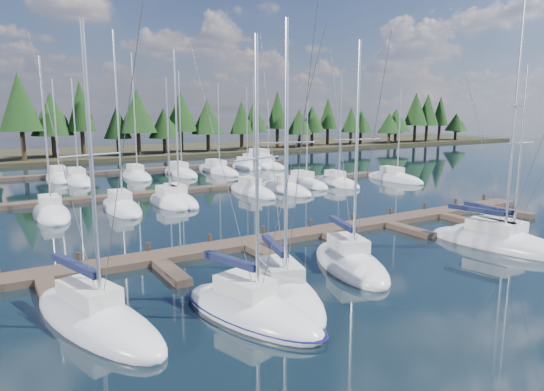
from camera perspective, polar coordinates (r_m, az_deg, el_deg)
ground at (r=44.86m, az=-3.68°, el=-1.25°), size 260.00×260.00×0.00m
far_shore at (r=101.47m, az=-19.56°, el=4.72°), size 220.00×30.00×0.60m
main_dock at (r=34.36m, az=6.12°, el=-4.48°), size 44.00×6.13×0.90m
back_docks at (r=62.63m, az=-11.97°, el=1.98°), size 50.00×21.80×0.40m
front_sailboat_0 at (r=21.92m, az=-20.03°, el=-13.49°), size 5.23×9.73×12.91m
front_sailboat_1 at (r=21.45m, az=-2.50°, el=-13.39°), size 5.04×8.48×12.49m
front_sailboat_2 at (r=23.29m, az=1.24°, el=-11.41°), size 4.88×8.55×13.42m
front_sailboat_3 at (r=27.93m, az=9.17°, el=-7.83°), size 5.05×8.28×13.15m
front_sailboat_4 at (r=35.43m, az=25.79°, el=-4.89°), size 3.34×9.56×12.29m
front_sailboat_5 at (r=34.69m, az=24.88°, el=-5.05°), size 4.12×9.39×16.46m
back_sailboat_rows at (r=58.08m, az=-10.00°, el=1.49°), size 47.87×32.19×16.56m
motor_yacht_right at (r=75.39m, az=-1.69°, el=3.79°), size 3.45×9.49×4.70m
tree_line at (r=90.95m, az=-20.43°, el=8.58°), size 186.66×11.41×14.03m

